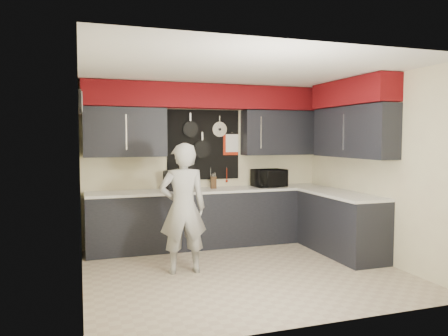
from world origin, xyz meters
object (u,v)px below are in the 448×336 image
object	(u,v)px
knife_block	(213,183)
utensil_crock	(190,185)
person	(183,208)
coffee_maker	(169,180)
microwave	(269,178)

from	to	relation	value
knife_block	utensil_crock	distance (m)	0.40
person	coffee_maker	bearing A→B (deg)	-89.81
utensil_crock	person	world-z (taller)	person
microwave	knife_block	bearing A→B (deg)	173.22
coffee_maker	knife_block	bearing A→B (deg)	11.89
microwave	person	bearing A→B (deg)	-149.07
microwave	utensil_crock	bearing A→B (deg)	174.40
utensil_crock	person	distance (m)	1.35
person	utensil_crock	bearing A→B (deg)	-104.27
microwave	coffee_maker	xyz separation A→B (m)	(-1.70, -0.01, 0.02)
microwave	knife_block	world-z (taller)	microwave
knife_block	coffee_maker	world-z (taller)	coffee_maker
microwave	coffee_maker	world-z (taller)	coffee_maker
microwave	coffee_maker	bearing A→B (deg)	175.94
person	knife_block	bearing A→B (deg)	-118.58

